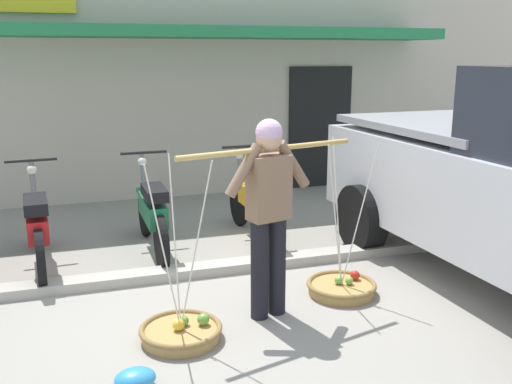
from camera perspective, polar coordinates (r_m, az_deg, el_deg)
ground_plane at (r=5.33m, az=-4.08°, el=-10.85°), size 90.00×90.00×0.00m
sidewalk_curb at (r=5.94m, az=-5.75°, el=-7.73°), size 20.00×0.24×0.10m
fruit_vendor at (r=4.74m, az=1.27°, el=-1.36°), size 1.61×0.46×1.70m
fruit_basket_left_side at (r=4.68m, az=-7.44°, el=-13.52°), size 0.66×0.66×1.45m
fruit_basket_right_side at (r=5.52m, az=8.50°, el=-9.26°), size 0.66×0.66×1.45m
motorcycle_second_in_row at (r=6.39m, az=-20.91°, el=-3.20°), size 0.54×1.82×1.09m
motorcycle_third_in_row at (r=6.56m, az=-10.29°, el=-2.09°), size 0.54×1.82×1.09m
motorcycle_end_of_row at (r=6.89m, az=-0.05°, el=-1.10°), size 0.54×1.82×1.09m
storefront_building at (r=11.47m, az=-8.04°, el=12.94°), size 13.00×6.00×4.20m
plastic_litter_bag at (r=4.14m, az=-11.92°, el=-17.71°), size 0.28×0.22×0.14m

